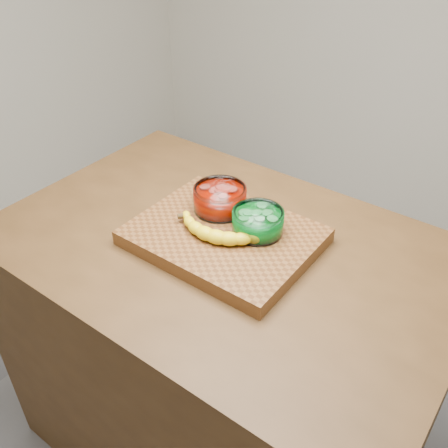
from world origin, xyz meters
The scene contains 6 objects.
ground centered at (0.00, 0.00, 0.00)m, with size 3.50×3.50×0.00m, color #545458.
counter centered at (0.00, 0.00, 0.45)m, with size 1.20×0.80×0.90m, color #462D15.
cutting_board centered at (0.00, 0.00, 0.92)m, with size 0.45×0.35×0.04m, color brown.
bowl_red centered at (-0.07, 0.07, 0.97)m, with size 0.14×0.14×0.07m.
bowl_green centered at (0.07, 0.05, 0.97)m, with size 0.13×0.13×0.06m.
banana centered at (0.00, -0.01, 0.96)m, with size 0.27×0.15×0.04m, color yellow, non-canonical shape.
Camera 1 is at (0.61, -0.82, 1.69)m, focal length 40.00 mm.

